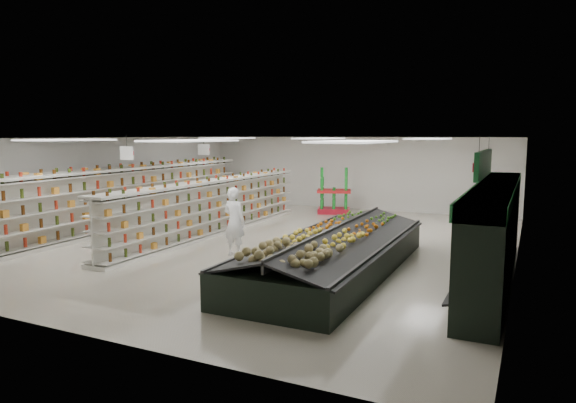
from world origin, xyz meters
The scene contains 16 objects.
floor centered at (0.00, 0.00, 0.00)m, with size 16.00×16.00×0.00m, color beige.
ceiling centered at (0.00, 0.00, 3.20)m, with size 14.00×16.00×0.02m, color white.
wall_back centered at (0.00, 8.00, 1.60)m, with size 14.00×0.02×3.20m, color silver.
wall_front centered at (0.00, -8.00, 1.60)m, with size 14.00×0.02×3.20m, color silver.
wall_left centered at (-7.00, 0.00, 1.60)m, with size 0.02×16.00×3.20m, color silver.
wall_right centered at (7.00, 0.00, 1.60)m, with size 0.02×16.00×3.20m, color silver.
produce_wall_case centered at (6.53, -1.50, 1.24)m, with size 0.93×8.00×2.20m.
aisle_sign_near centered at (-3.80, -2.00, 2.75)m, with size 0.52×0.06×0.75m.
aisle_sign_far centered at (-3.80, 2.00, 2.75)m, with size 0.52×0.06×0.75m.
hortifruti_banner centered at (6.25, -1.50, 2.65)m, with size 0.12×3.20×0.95m.
gondola_left centered at (-5.70, 0.26, 0.99)m, with size 1.19×12.50×2.16m.
gondola_center centered at (-2.30, 0.31, 0.83)m, with size 0.80×10.49×1.82m.
produce_island centered at (3.07, -2.48, 0.51)m, with size 2.76×7.52×1.12m.
soda_endcap centered at (-0.26, 6.32, 0.86)m, with size 1.63×1.35×1.78m.
shopper_main centered at (-0.01, -2.07, 0.95)m, with size 0.69×0.45×1.89m, color white.
shopper_background centered at (-3.21, 3.37, 0.87)m, with size 0.84×0.52×1.73m, color #95745B.
Camera 1 is at (7.28, -13.87, 3.30)m, focal length 32.00 mm.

